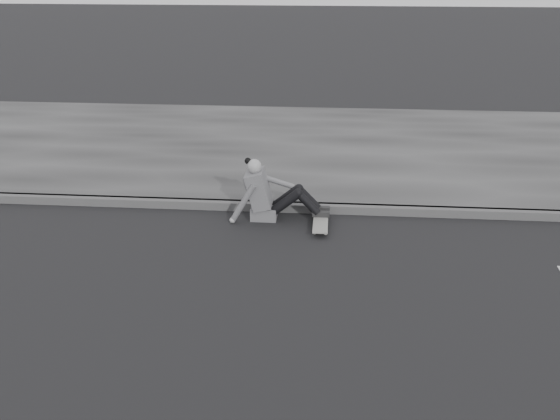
# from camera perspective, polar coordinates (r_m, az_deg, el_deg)

# --- Properties ---
(ground) EXTENTS (80.00, 80.00, 0.00)m
(ground) POSITION_cam_1_polar(r_m,az_deg,el_deg) (6.71, 3.14, -8.68)
(ground) COLOR black
(ground) RESTS_ON ground
(curb) EXTENTS (24.00, 0.16, 0.12)m
(curb) POSITION_cam_1_polar(r_m,az_deg,el_deg) (8.99, 3.70, 0.18)
(curb) COLOR #444444
(curb) RESTS_ON ground
(sidewalk) EXTENTS (24.00, 6.00, 0.12)m
(sidewalk) POSITION_cam_1_polar(r_m,az_deg,el_deg) (11.84, 4.07, 5.73)
(sidewalk) COLOR #333333
(sidewalk) RESTS_ON ground
(skateboard) EXTENTS (0.20, 0.78, 0.09)m
(skateboard) POSITION_cam_1_polar(r_m,az_deg,el_deg) (8.50, 3.73, -1.11)
(skateboard) COLOR #A4A49F
(skateboard) RESTS_ON ground
(seated_woman) EXTENTS (1.38, 0.46, 0.88)m
(seated_woman) POSITION_cam_1_polar(r_m,az_deg,el_deg) (8.66, -1.05, 1.46)
(seated_woman) COLOR #565659
(seated_woman) RESTS_ON ground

